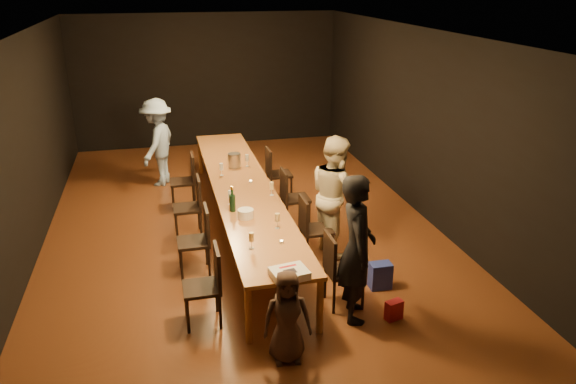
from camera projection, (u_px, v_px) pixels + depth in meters
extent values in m
plane|color=#452011|center=(243.00, 230.00, 8.87)|extent=(10.00, 10.00, 0.00)
cube|color=black|center=(207.00, 81.00, 12.86)|extent=(6.00, 0.04, 3.00)
cube|color=black|center=(354.00, 332.00, 3.79)|extent=(6.00, 0.04, 3.00)
cube|color=black|center=(24.00, 152.00, 7.68)|extent=(0.04, 10.00, 3.00)
cube|color=black|center=(426.00, 126.00, 8.97)|extent=(0.04, 10.00, 3.00)
cube|color=silver|center=(237.00, 33.00, 7.78)|extent=(6.00, 10.00, 0.04)
cube|color=brown|center=(242.00, 187.00, 8.61)|extent=(0.90, 6.00, 0.05)
cylinder|color=brown|center=(248.00, 315.00, 6.02)|extent=(0.08, 0.08, 0.70)
cylinder|color=brown|center=(320.00, 305.00, 6.19)|extent=(0.08, 0.08, 0.70)
cylinder|color=brown|center=(200.00, 156.00, 11.29)|extent=(0.08, 0.08, 0.70)
cylinder|color=brown|center=(240.00, 154.00, 11.46)|extent=(0.08, 0.08, 0.70)
imported|color=black|center=(357.00, 248.00, 6.32)|extent=(0.56, 0.72, 1.76)
imported|color=beige|center=(335.00, 195.00, 7.93)|extent=(0.78, 0.93, 1.72)
imported|color=#8AA9D6|center=(158.00, 142.00, 10.52)|extent=(0.99, 1.22, 1.65)
imported|color=#412C24|center=(287.00, 317.00, 5.70)|extent=(0.53, 0.37, 1.02)
cube|color=#B61B29|center=(394.00, 310.00, 6.52)|extent=(0.23, 0.16, 0.24)
cube|color=navy|center=(380.00, 275.00, 7.16)|extent=(0.28, 0.19, 0.34)
cube|color=white|center=(289.00, 273.00, 5.96)|extent=(0.43, 0.36, 0.09)
cube|color=black|center=(290.00, 271.00, 5.91)|extent=(0.15, 0.12, 0.00)
cube|color=red|center=(288.00, 266.00, 6.01)|extent=(0.20, 0.06, 0.00)
cylinder|color=white|center=(246.00, 214.00, 7.42)|extent=(0.28, 0.28, 0.12)
cylinder|color=#A6A6AB|center=(234.00, 160.00, 9.37)|extent=(0.26, 0.26, 0.24)
cylinder|color=#B2B7B2|center=(282.00, 242.00, 6.73)|extent=(0.05, 0.05, 0.03)
cylinder|color=#B2B7B2|center=(251.00, 182.00, 8.70)|extent=(0.05, 0.05, 0.03)
cylinder|color=#B2B7B2|center=(237.00, 155.00, 9.97)|extent=(0.05, 0.05, 0.03)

